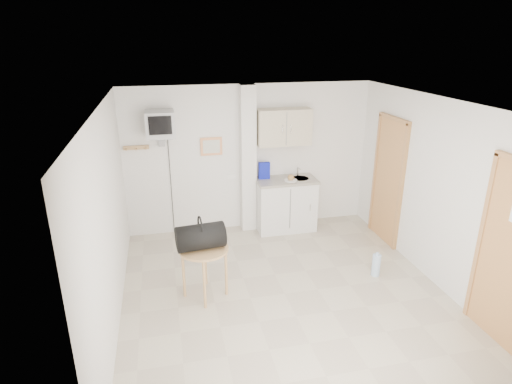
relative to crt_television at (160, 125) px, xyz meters
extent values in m
plane|color=#B9AE96|center=(1.45, -2.02, -1.94)|extent=(4.50, 4.50, 0.00)
cube|color=white|center=(1.45, 0.23, -0.69)|extent=(4.20, 0.04, 2.50)
cube|color=white|center=(1.45, -4.27, -0.69)|extent=(4.20, 0.04, 2.50)
cube|color=white|center=(-0.65, -2.02, -0.69)|extent=(0.04, 4.50, 2.50)
cube|color=white|center=(3.55, -2.02, -0.69)|extent=(0.04, 4.50, 2.50)
cube|color=white|center=(1.45, -2.02, 0.56)|extent=(4.20, 4.50, 0.04)
cube|color=white|center=(1.40, 0.12, -0.69)|extent=(0.25, 0.22, 2.50)
cube|color=#E9955D|center=(0.80, 0.21, -0.44)|extent=(0.36, 0.03, 0.30)
cube|color=silver|center=(0.80, 0.19, -0.44)|extent=(0.28, 0.01, 0.22)
cube|color=#AB834E|center=(-0.40, 0.20, -0.39)|extent=(0.40, 0.05, 0.06)
cube|color=white|center=(1.13, 0.22, -0.99)|extent=(0.15, 0.02, 0.08)
cylinder|color=#AB834E|center=(-0.55, 0.14, -0.40)|extent=(0.02, 0.08, 0.02)
cylinder|color=#AB834E|center=(-0.40, 0.14, -0.40)|extent=(0.02, 0.08, 0.02)
cylinder|color=#AB834E|center=(-0.25, 0.14, -0.40)|extent=(0.02, 0.08, 0.02)
cube|color=#AF7643|center=(3.52, -0.77, -0.94)|extent=(0.04, 0.75, 2.00)
cube|color=olive|center=(3.52, -0.77, -0.94)|extent=(0.06, 0.87, 2.06)
cube|color=#AF7643|center=(3.52, -3.37, -0.93)|extent=(0.04, 0.82, 2.02)
cube|color=olive|center=(3.52, -3.37, -0.93)|extent=(0.06, 0.94, 2.08)
cube|color=silver|center=(2.03, -0.05, -1.50)|extent=(1.00, 0.55, 0.88)
cube|color=gray|center=(2.03, -0.05, -1.04)|extent=(1.03, 0.58, 0.04)
cylinder|color=#B7B7BA|center=(2.28, -0.05, -1.04)|extent=(0.30, 0.30, 0.05)
cylinder|color=#B7B7BA|center=(2.28, 0.09, -0.94)|extent=(0.02, 0.02, 0.16)
cylinder|color=#B7B7BA|center=(2.28, 0.03, -0.86)|extent=(0.02, 0.13, 0.02)
cube|color=beige|center=(2.00, 0.07, -0.14)|extent=(0.90, 0.32, 0.60)
cube|color=#0E18A7|center=(1.67, 0.06, -0.87)|extent=(0.19, 0.07, 0.29)
cylinder|color=white|center=(2.08, -0.14, -1.01)|extent=(0.22, 0.22, 0.01)
sphere|color=tan|center=(2.08, -0.14, -0.96)|extent=(0.11, 0.11, 0.11)
cube|color=slate|center=(0.00, 0.07, -0.21)|extent=(0.36, 0.32, 0.02)
cube|color=slate|center=(0.00, 0.20, -0.29)|extent=(0.10, 0.06, 0.20)
cube|color=#A8A8AA|center=(0.00, 0.00, 0.01)|extent=(0.44, 0.42, 0.40)
cube|color=black|center=(0.00, -0.22, 0.03)|extent=(0.34, 0.02, 0.28)
cylinder|color=black|center=(0.10, 0.21, -1.07)|extent=(0.01, 0.01, 1.73)
cylinder|color=#AB834E|center=(0.42, -1.83, -1.25)|extent=(0.63, 0.63, 0.03)
cylinder|color=#AB834E|center=(0.70, -1.86, -1.60)|extent=(0.04, 0.04, 0.67)
cylinder|color=#AB834E|center=(0.46, -1.55, -1.60)|extent=(0.04, 0.04, 0.67)
cylinder|color=#AB834E|center=(0.15, -1.79, -1.60)|extent=(0.04, 0.04, 0.67)
cylinder|color=#AB834E|center=(0.39, -2.10, -1.60)|extent=(0.04, 0.04, 0.67)
cylinder|color=black|center=(0.39, -1.83, -1.07)|extent=(0.63, 0.40, 0.33)
torus|color=black|center=(0.39, -1.83, -0.92)|extent=(0.05, 0.25, 0.25)
cylinder|color=#A8C7E9|center=(2.85, -1.85, -1.77)|extent=(0.12, 0.12, 0.32)
cylinder|color=#A8C7E9|center=(2.85, -1.85, -1.59)|extent=(0.04, 0.04, 0.04)
camera|label=1|loc=(0.01, -6.68, 1.31)|focal=30.00mm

